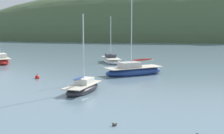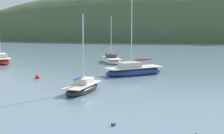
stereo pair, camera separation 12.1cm
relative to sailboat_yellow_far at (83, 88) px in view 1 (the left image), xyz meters
The scene contains 7 objects.
far_shoreline_hill 80.33m from the sailboat_yellow_far, 70.29° to the left, with size 150.00×36.00×34.25m.
sailboat_yellow_far is the anchor object (origin of this frame).
sailboat_teal_outer 9.66m from the sailboat_yellow_far, 66.35° to the left, with size 6.63×5.30×9.17m.
sailboat_blue_center 22.15m from the sailboat_yellow_far, 127.75° to the left, with size 5.08×6.31×7.35m.
sailboat_black_sloop 18.83m from the sailboat_yellow_far, 87.32° to the left, with size 3.23×5.67×6.22m.
mooring_buoy_channel 7.85m from the sailboat_yellow_far, 132.09° to the left, with size 0.44×0.44×0.54m.
duck_lone_left 9.09m from the sailboat_yellow_far, 70.85° to the right, with size 0.34×0.40×0.24m.
Camera 1 is at (2.16, -11.89, 5.50)m, focal length 55.80 mm.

